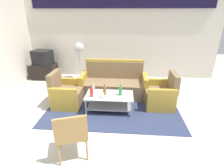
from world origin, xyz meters
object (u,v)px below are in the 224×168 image
object	(u,v)px
armchair_right	(160,95)
wicker_chair	(71,132)
pedestal_fan	(79,50)
armchair_left	(67,94)
coffee_table	(109,100)
couch	(114,85)
bottle_brown	(105,91)
television	(43,57)
cup	(102,96)
bottle_green	(120,91)
bottle_red	(92,92)
tv_stand	(45,71)
bottle_clear	(93,90)

from	to	relation	value
armchair_right	wicker_chair	world-z (taller)	armchair_right
pedestal_fan	armchair_left	bearing A→B (deg)	-86.63
coffee_table	pedestal_fan	xyz separation A→B (m)	(-1.20, 2.02, 0.74)
couch	pedestal_fan	world-z (taller)	pedestal_fan
bottle_brown	television	xyz separation A→B (m)	(-2.35, 1.98, 0.25)
armchair_left	cup	bearing A→B (deg)	71.03
bottle_green	wicker_chair	size ratio (longest dim) A/B	0.32
television	bottle_red	bearing A→B (deg)	148.86
television	couch	bearing A→B (deg)	169.52
tv_stand	television	distance (m)	0.50
tv_stand	coffee_table	bearing A→B (deg)	-38.62
armchair_left	cup	xyz separation A→B (m)	(0.95, -0.35, 0.17)
couch	bottle_red	world-z (taller)	couch
bottle_red	wicker_chair	bearing A→B (deg)	-92.27
bottle_red	cup	world-z (taller)	bottle_red
bottle_green	wicker_chair	xyz separation A→B (m)	(-0.70, -1.50, -0.02)
couch	television	xyz separation A→B (m)	(-2.51, 1.15, 0.44)
bottle_brown	television	bearing A→B (deg)	139.90
armchair_left	pedestal_fan	bearing A→B (deg)	-175.20
bottle_red	television	size ratio (longest dim) A/B	0.41
couch	bottle_brown	size ratio (longest dim) A/B	6.72
armchair_right	bottle_clear	distance (m)	1.66
bottle_clear	television	bearing A→B (deg)	137.18
tv_stand	wicker_chair	xyz separation A→B (m)	(2.02, -3.46, 0.23)
bottle_red	tv_stand	distance (m)	2.95
bottle_brown	tv_stand	size ratio (longest dim) A/B	0.34
bottle_green	bottle_clear	bearing A→B (deg)	176.86
tv_stand	bottle_clear	bearing A→B (deg)	-42.78
cup	pedestal_fan	xyz separation A→B (m)	(-1.05, 2.17, 0.55)
coffee_table	armchair_right	bearing A→B (deg)	14.83
cup	television	bearing A→B (deg)	137.50
tv_stand	pedestal_fan	bearing A→B (deg)	2.26
couch	cup	xyz separation A→B (m)	(-0.19, -0.98, 0.14)
pedestal_fan	television	bearing A→B (deg)	-177.85
couch	coffee_table	size ratio (longest dim) A/B	1.64
cup	coffee_table	bearing A→B (deg)	47.92
bottle_green	armchair_left	bearing A→B (deg)	172.09
couch	bottle_brown	xyz separation A→B (m)	(-0.16, -0.83, 0.20)
bottle_brown	armchair_left	bearing A→B (deg)	168.14
bottle_brown	wicker_chair	size ratio (longest dim) A/B	0.32
bottle_clear	wicker_chair	distance (m)	1.54
tv_stand	pedestal_fan	distance (m)	1.47
coffee_table	cup	xyz separation A→B (m)	(-0.14, -0.16, 0.19)
armchair_right	tv_stand	xyz separation A→B (m)	(-3.70, 1.64, -0.03)
coffee_table	pedestal_fan	world-z (taller)	pedestal_fan
bottle_brown	bottle_green	bearing A→B (deg)	3.05
tv_stand	cup	bearing A→B (deg)	-42.46
armchair_left	armchair_right	world-z (taller)	same
armchair_left	coffee_table	distance (m)	1.11
couch	tv_stand	xyz separation A→B (m)	(-2.51, 1.15, -0.06)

